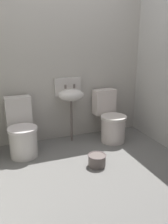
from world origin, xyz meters
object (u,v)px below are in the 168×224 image
object	(u,v)px
bucket	(97,160)
sink	(71,94)
toilet_left	(22,132)
toilet_right	(110,120)

from	to	relation	value
bucket	sink	bearing A→B (deg)	93.73
sink	bucket	bearing A→B (deg)	-86.27
toilet_left	sink	world-z (taller)	sink
sink	bucket	xyz separation A→B (m)	(0.06, -0.88, -0.67)
toilet_left	sink	size ratio (longest dim) A/B	0.79
toilet_right	bucket	bearing A→B (deg)	47.39
toilet_right	sink	size ratio (longest dim) A/B	0.79
sink	toilet_right	bearing A→B (deg)	-17.43
toilet_left	toilet_right	distance (m)	1.38
toilet_left	bucket	xyz separation A→B (m)	(0.84, -0.70, -0.24)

